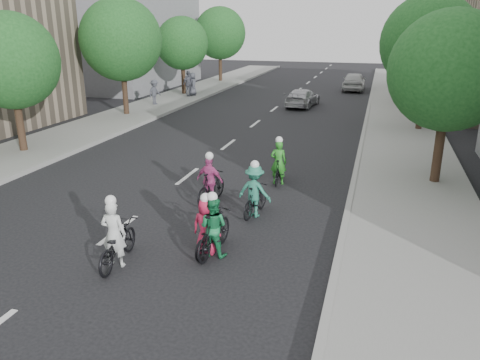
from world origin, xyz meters
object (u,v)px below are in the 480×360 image
at_px(cyclist_4, 207,232).
at_px(follow_car_trail, 354,81).
at_px(cyclist_0, 211,184).
at_px(follow_car_lead, 302,98).
at_px(cyclist_1, 279,167).
at_px(cyclist_3, 214,230).
at_px(cyclist_2, 116,241).
at_px(spectator_1, 188,83).
at_px(spectator_2, 193,84).
at_px(cyclist_5, 255,194).
at_px(spectator_0, 155,92).

height_order(cyclist_4, follow_car_trail, cyclist_4).
relative_size(cyclist_0, follow_car_lead, 0.43).
xyz_separation_m(cyclist_1, follow_car_lead, (-1.82, 16.33, -0.00)).
distance_m(cyclist_3, follow_car_lead, 22.12).
distance_m(cyclist_2, cyclist_3, 2.34).
xyz_separation_m(cyclist_0, cyclist_1, (1.68, 2.49, -0.03)).
xyz_separation_m(cyclist_1, cyclist_2, (-2.44, -6.91, -0.01)).
relative_size(cyclist_0, cyclist_1, 1.02).
xyz_separation_m(cyclist_0, spectator_1, (-9.07, 20.09, 0.47)).
distance_m(cyclist_4, follow_car_trail, 31.27).
relative_size(cyclist_4, spectator_2, 0.95).
height_order(spectator_1, spectator_2, spectator_1).
xyz_separation_m(cyclist_1, spectator_2, (-10.60, 18.12, 0.40)).
height_order(cyclist_3, spectator_2, spectator_2).
relative_size(cyclist_3, cyclist_5, 1.12).
height_order(cyclist_3, spectator_1, spectator_1).
bearing_deg(cyclist_3, spectator_1, -61.71).
height_order(cyclist_3, cyclist_5, cyclist_5).
distance_m(follow_car_lead, spectator_0, 10.11).
xyz_separation_m(cyclist_4, cyclist_5, (0.54, 2.61, 0.12)).
xyz_separation_m(cyclist_3, follow_car_lead, (-1.41, 22.08, -0.05)).
xyz_separation_m(cyclist_5, spectator_2, (-10.54, 21.24, 0.33)).
height_order(follow_car_trail, spectator_0, spectator_0).
bearing_deg(follow_car_lead, follow_car_trail, -101.25).
bearing_deg(cyclist_5, cyclist_3, 92.49).
bearing_deg(spectator_2, cyclist_1, -174.11).
relative_size(cyclist_0, spectator_2, 1.04).
xyz_separation_m(cyclist_1, cyclist_4, (-0.59, -5.73, -0.05)).
relative_size(follow_car_lead, spectator_1, 2.17).
distance_m(cyclist_1, cyclist_2, 7.33).
xyz_separation_m(cyclist_1, spectator_1, (-10.75, 17.60, 0.50)).
distance_m(cyclist_0, follow_car_trail, 28.11).
distance_m(spectator_0, spectator_1, 4.23).
relative_size(cyclist_4, spectator_1, 0.86).
height_order(follow_car_trail, spectator_2, spectator_2).
distance_m(follow_car_trail, spectator_1, 14.20).
bearing_deg(spectator_0, spectator_2, 3.11).
bearing_deg(spectator_2, cyclist_3, 178.68).
bearing_deg(cyclist_5, cyclist_4, 88.53).
distance_m(cyclist_3, spectator_2, 25.96).
bearing_deg(cyclist_3, cyclist_1, -89.66).
xyz_separation_m(cyclist_0, cyclist_5, (1.62, -0.63, 0.04)).
distance_m(follow_car_trail, spectator_2, 13.79).
bearing_deg(follow_car_trail, cyclist_1, 86.98).
bearing_deg(cyclist_3, spectator_2, -62.47).
distance_m(follow_car_lead, spectator_2, 8.97).
distance_m(cyclist_3, spectator_1, 25.54).
height_order(cyclist_1, cyclist_2, cyclist_2).
bearing_deg(spectator_2, cyclist_4, 178.33).
height_order(cyclist_3, cyclist_4, cyclist_3).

